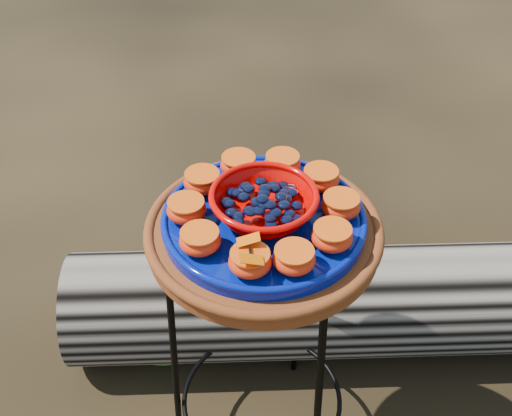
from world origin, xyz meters
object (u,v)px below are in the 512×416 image
at_px(terracotta_saucer, 264,233).
at_px(driftwood_log, 371,301).
at_px(red_bowl, 264,205).
at_px(cobalt_plate, 264,221).
at_px(plant_stand, 262,349).

xyz_separation_m(terracotta_saucer, driftwood_log, (0.15, 0.42, -0.56)).
height_order(red_bowl, driftwood_log, red_bowl).
bearing_deg(terracotta_saucer, driftwood_log, 70.25).
relative_size(terracotta_saucer, driftwood_log, 0.27).
bearing_deg(red_bowl, cobalt_plate, 0.00).
bearing_deg(terracotta_saucer, plant_stand, 0.00).
bearing_deg(cobalt_plate, plant_stand, 0.00).
relative_size(red_bowl, driftwood_log, 0.11).
bearing_deg(red_bowl, driftwood_log, 70.25).
distance_m(plant_stand, red_bowl, 0.44).
height_order(plant_stand, cobalt_plate, cobalt_plate).
distance_m(terracotta_saucer, cobalt_plate, 0.03).
bearing_deg(plant_stand, red_bowl, 0.00).
xyz_separation_m(red_bowl, driftwood_log, (0.15, 0.42, -0.63)).
relative_size(cobalt_plate, red_bowl, 2.00).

